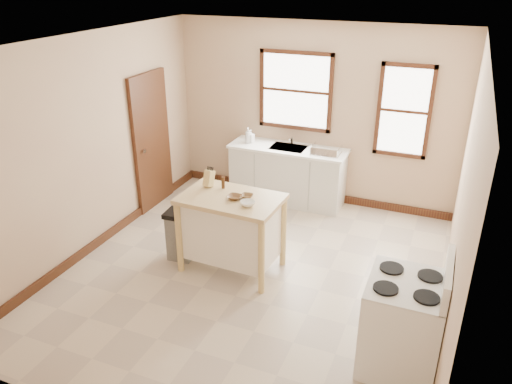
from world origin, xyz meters
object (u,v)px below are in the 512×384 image
dish_rack (326,150)px  gas_stove (404,313)px  kitchen_island (232,233)px  trash_bin (180,235)px  knife_block (209,179)px  bowl_b (247,196)px  pepper_grinder (223,183)px  soap_bottle_b (251,136)px  soap_bottle_a (248,135)px  bowl_c (248,204)px  bowl_a (235,197)px

dish_rack → gas_stove: size_ratio=0.36×
kitchen_island → trash_bin: size_ratio=1.80×
knife_block → bowl_b: knife_block is taller
pepper_grinder → trash_bin: (-0.52, -0.25, -0.73)m
soap_bottle_b → bowl_b: 2.23m
dish_rack → bowl_b: same height
kitchen_island → gas_stove: (2.19, -0.92, 0.11)m
bowl_b → gas_stove: size_ratio=0.12×
soap_bottle_a → gas_stove: bearing=-60.8°
soap_bottle_a → pepper_grinder: (0.48, -1.90, 0.02)m
soap_bottle_a → soap_bottle_b: (0.03, 0.04, -0.02)m
gas_stove → soap_bottle_b: bearing=132.8°
knife_block → gas_stove: 2.84m
soap_bottle_a → bowl_c: size_ratio=1.46×
trash_bin → dish_rack: bearing=53.8°
bowl_a → trash_bin: bowl_a is taller
kitchen_island → gas_stove: bearing=-20.6°
soap_bottle_a → knife_block: knife_block is taller
pepper_grinder → trash_bin: pepper_grinder is taller
kitchen_island → bowl_a: bearing=-22.6°
knife_block → pepper_grinder: 0.19m
soap_bottle_b → gas_stove: size_ratio=0.17×
trash_bin → bowl_a: bearing=-3.0°
dish_rack → bowl_b: size_ratio=2.95×
pepper_grinder → bowl_c: size_ratio=0.88×
knife_block → bowl_b: 0.59m
bowl_b → gas_stove: gas_stove is taller
bowl_a → bowl_b: bearing=36.7°
dish_rack → soap_bottle_a: bearing=176.3°
soap_bottle_b → bowl_b: (0.83, -2.07, -0.02)m
soap_bottle_b → bowl_c: 2.45m
bowl_c → trash_bin: bowl_c is taller
soap_bottle_a → dish_rack: (1.29, -0.02, -0.07)m
soap_bottle_a → pepper_grinder: size_ratio=1.66×
trash_bin → gas_stove: 3.04m
pepper_grinder → bowl_b: 0.41m
pepper_grinder → bowl_a: 0.35m
soap_bottle_a → pepper_grinder: soap_bottle_a is taller
bowl_b → gas_stove: (2.00, -0.99, -0.41)m
bowl_b → pepper_grinder: bearing=159.8°
bowl_a → trash_bin: bearing=-178.7°
bowl_a → bowl_c: (0.22, -0.11, 0.01)m
kitchen_island → pepper_grinder: 0.64m
pepper_grinder → bowl_b: pepper_grinder is taller
pepper_grinder → bowl_b: size_ratio=1.02×
kitchen_island → bowl_c: bowl_c is taller
kitchen_island → bowl_b: size_ratio=8.22×
soap_bottle_a → kitchen_island: (0.68, -2.10, -0.55)m
soap_bottle_b → dish_rack: bearing=8.0°
knife_block → trash_bin: knife_block is taller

